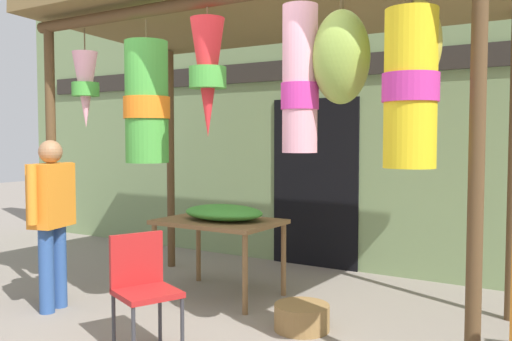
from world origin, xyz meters
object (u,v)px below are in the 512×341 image
display_table (219,228)px  flower_heap_on_table (225,213)px  wicker_basket_by_table (302,317)px  folding_chair (143,282)px  shopper_by_bananas (52,211)px

display_table → flower_heap_on_table: flower_heap_on_table is taller
display_table → wicker_basket_by_table: 1.32m
flower_heap_on_table → folding_chair: size_ratio=0.97×
flower_heap_on_table → wicker_basket_by_table: bearing=-22.6°
display_table → wicker_basket_by_table: display_table is taller
flower_heap_on_table → folding_chair: bearing=-78.5°
display_table → shopper_by_bananas: 1.53m
flower_heap_on_table → wicker_basket_by_table: 1.35m
flower_heap_on_table → wicker_basket_by_table: size_ratio=1.84×
folding_chair → shopper_by_bananas: shopper_by_bananas is taller
display_table → shopper_by_bananas: (-1.00, -1.13, 0.22)m
wicker_basket_by_table → flower_heap_on_table: bearing=157.4°
flower_heap_on_table → display_table: bearing=-171.0°
folding_chair → flower_heap_on_table: bearing=101.5°
flower_heap_on_table → shopper_by_bananas: shopper_by_bananas is taller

